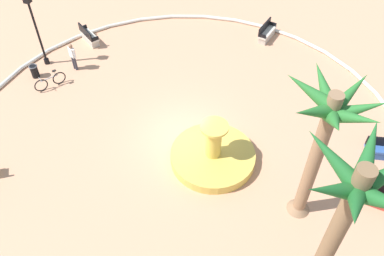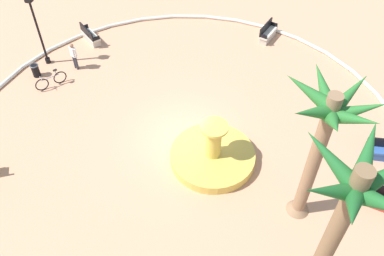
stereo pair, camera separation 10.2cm
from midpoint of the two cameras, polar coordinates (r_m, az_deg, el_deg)
The scene contains 13 objects.
ground_plane at distance 19.39m, azimuth -1.00°, elevation -1.10°, with size 80.00×80.00×0.00m, color tan.
plaza_curb at distance 19.32m, azimuth -1.01°, elevation -0.90°, with size 20.90×20.90×0.20m, color silver.
fountain at distance 18.22m, azimuth 3.03°, elevation -3.81°, with size 3.76×3.76×2.19m.
palm_tree_near_fountain at distance 13.89m, azimuth 18.13°, elevation -0.31°, with size 3.27×3.34×6.45m.
palm_tree_by_curb at distance 11.82m, azimuth 20.61°, elevation -10.85°, with size 3.62×3.28×6.98m.
bench_east at distance 25.66m, azimuth 10.56°, elevation 12.70°, with size 1.67×0.87×1.00m.
bench_west at distance 20.18m, azimuth 25.09°, elevation -3.04°, with size 0.76×1.66×1.00m.
bench_north at distance 18.41m, azimuth 24.85°, elevation -9.12°, with size 0.71×1.65×1.00m.
bench_southeast at distance 25.71m, azimuth -13.77°, elevation 12.20°, with size 1.34×1.59×1.00m.
lamppost at distance 23.51m, azimuth -20.66°, elevation 13.44°, with size 0.32×0.32×4.37m.
trash_bin at distance 23.90m, azimuth -20.74°, elevation 7.50°, with size 0.46×0.46×0.73m.
bicycle_red_frame at distance 22.92m, azimuth -18.80°, elevation 6.24°, with size 1.43×1.06×0.94m.
person_cyclist_helmet at distance 23.45m, azimuth -15.95°, elevation 9.70°, with size 0.32×0.49×1.63m.
Camera 2 is at (12.30, 4.42, 14.33)m, focal length 38.52 mm.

